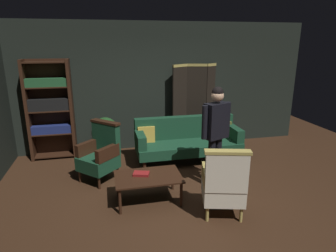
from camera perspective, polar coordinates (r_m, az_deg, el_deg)
The scene contains 11 objects.
ground_plane at distance 4.76m, azimuth 2.18°, elevation -13.73°, with size 10.00×10.00×0.00m, color #331E11.
back_wall at distance 6.60m, azimuth -3.19°, elevation 7.70°, with size 7.20×0.10×2.80m, color black.
folding_screen at distance 6.90m, azimuth 7.15°, elevation 4.48°, with size 1.69×0.39×1.90m.
bookshelf at distance 6.40m, azimuth -22.09°, elevation 3.25°, with size 0.90×0.32×2.05m.
velvet_couch at distance 5.99m, azimuth 3.76°, elevation -2.55°, with size 2.12×0.78×0.88m.
coffee_table at distance 4.50m, azimuth -3.92°, elevation -10.27°, with size 1.00×0.64×0.42m.
armchair_gilt_accent at distance 4.18m, azimuth 10.88°, elevation -10.99°, with size 0.71×0.70×1.04m.
armchair_wing_left at distance 5.26m, azimuth -13.11°, elevation -5.24°, with size 0.82×0.82×1.04m.
standing_figure at distance 4.79m, azimuth 9.37°, elevation -0.41°, with size 0.56×0.34×1.70m.
potted_plant at distance 6.26m, azimuth -12.13°, elevation -1.61°, with size 0.57×0.57×0.86m.
book_red_leather at distance 4.51m, azimuth -5.27°, elevation -9.30°, with size 0.24×0.15×0.04m, color maroon.
Camera 1 is at (-1.08, -3.98, 2.38)m, focal length 31.10 mm.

